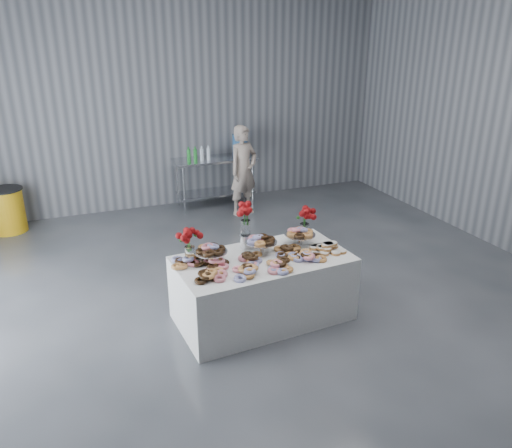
{
  "coord_description": "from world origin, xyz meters",
  "views": [
    {
      "loc": [
        -1.99,
        -4.41,
        3.09
      ],
      "look_at": [
        -0.01,
        0.54,
        1.0
      ],
      "focal_mm": 35.0,
      "sensor_mm": 36.0,
      "label": 1
    }
  ],
  "objects": [
    {
      "name": "ground",
      "position": [
        0.0,
        0.0,
        0.0
      ],
      "size": [
        9.0,
        9.0,
        0.0
      ],
      "primitive_type": "plane",
      "color": "#35373C",
      "rests_on": "ground"
    },
    {
      "name": "room_walls",
      "position": [
        -0.27,
        0.07,
        2.64
      ],
      "size": [
        8.04,
        9.04,
        4.02
      ],
      "color": "slate",
      "rests_on": "ground"
    },
    {
      "name": "display_table",
      "position": [
        -0.08,
        0.15,
        0.38
      ],
      "size": [
        1.96,
        1.12,
        0.75
      ],
      "primitive_type": "cube",
      "rotation": [
        0.0,
        0.0,
        0.07
      ],
      "color": "white",
      "rests_on": "ground"
    },
    {
      "name": "prep_table",
      "position": [
        0.61,
        4.1,
        0.62
      ],
      "size": [
        1.5,
        0.6,
        0.9
      ],
      "color": "silver",
      "rests_on": "ground"
    },
    {
      "name": "donut_mounds",
      "position": [
        -0.08,
        0.1,
        0.8
      ],
      "size": [
        1.85,
        0.92,
        0.09
      ],
      "primitive_type": null,
      "rotation": [
        0.0,
        0.0,
        0.07
      ],
      "color": "#E28852",
      "rests_on": "display_table"
    },
    {
      "name": "cake_stand_left",
      "position": [
        -0.64,
        0.26,
        0.89
      ],
      "size": [
        0.36,
        0.36,
        0.17
      ],
      "color": "silver",
      "rests_on": "display_table"
    },
    {
      "name": "cake_stand_mid",
      "position": [
        -0.04,
        0.3,
        0.89
      ],
      "size": [
        0.36,
        0.36,
        0.17
      ],
      "color": "silver",
      "rests_on": "display_table"
    },
    {
      "name": "cake_stand_right",
      "position": [
        0.46,
        0.33,
        0.89
      ],
      "size": [
        0.36,
        0.36,
        0.17
      ],
      "color": "silver",
      "rests_on": "display_table"
    },
    {
      "name": "danish_pile",
      "position": [
        0.68,
        0.05,
        0.81
      ],
      "size": [
        0.48,
        0.48,
        0.11
      ],
      "primitive_type": null,
      "color": "white",
      "rests_on": "display_table"
    },
    {
      "name": "bouquet_left",
      "position": [
        -0.85,
        0.35,
        1.05
      ],
      "size": [
        0.26,
        0.26,
        0.42
      ],
      "color": "white",
      "rests_on": "display_table"
    },
    {
      "name": "bouquet_right",
      "position": [
        0.6,
        0.49,
        1.05
      ],
      "size": [
        0.26,
        0.26,
        0.42
      ],
      "color": "white",
      "rests_on": "display_table"
    },
    {
      "name": "bouquet_center",
      "position": [
        -0.15,
        0.49,
        1.13
      ],
      "size": [
        0.26,
        0.26,
        0.57
      ],
      "color": "silver",
      "rests_on": "display_table"
    },
    {
      "name": "water_jug",
      "position": [
        1.11,
        4.1,
        1.15
      ],
      "size": [
        0.28,
        0.28,
        0.55
      ],
      "color": "#3C81CD",
      "rests_on": "prep_table"
    },
    {
      "name": "drink_bottles",
      "position": [
        0.29,
        4.0,
        1.04
      ],
      "size": [
        0.54,
        0.08,
        0.27
      ],
      "primitive_type": null,
      "color": "#268C33",
      "rests_on": "prep_table"
    },
    {
      "name": "person",
      "position": [
        0.94,
        3.49,
        0.79
      ],
      "size": [
        0.67,
        0.56,
        1.58
      ],
      "primitive_type": "imported",
      "rotation": [
        0.0,
        0.0,
        0.36
      ],
      "color": "#CC8C93",
      "rests_on": "ground"
    },
    {
      "name": "trash_barrel",
      "position": [
        -2.9,
        4.1,
        0.36
      ],
      "size": [
        0.56,
        0.56,
        0.72
      ],
      "rotation": [
        0.0,
        0.0,
        0.04
      ],
      "color": "gold",
      "rests_on": "ground"
    }
  ]
}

